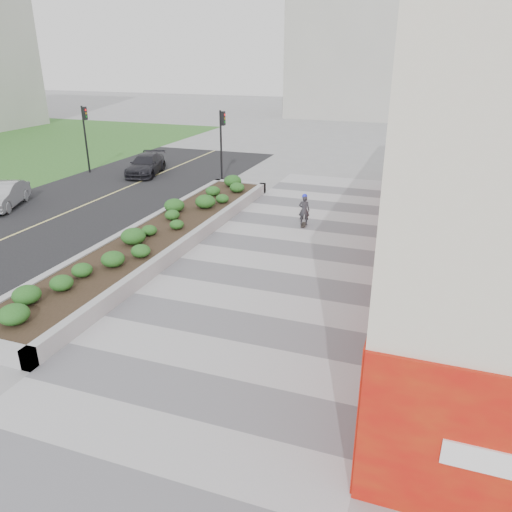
{
  "coord_description": "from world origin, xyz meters",
  "views": [
    {
      "loc": [
        4.61,
        -9.76,
        7.24
      ],
      "look_at": [
        -0.45,
        4.43,
        1.1
      ],
      "focal_mm": 35.0,
      "sensor_mm": 36.0,
      "label": 1
    }
  ],
  "objects_px": {
    "traffic_signal_near": "(222,136)",
    "skateboarder": "(304,210)",
    "planter": "(161,233)",
    "car_silver": "(3,195)",
    "traffic_signal_far": "(85,129)",
    "car_dark": "(146,165)"
  },
  "relations": [
    {
      "from": "planter",
      "to": "skateboarder",
      "type": "bearing_deg",
      "value": 39.47
    },
    {
      "from": "skateboarder",
      "to": "car_silver",
      "type": "height_order",
      "value": "skateboarder"
    },
    {
      "from": "planter",
      "to": "car_silver",
      "type": "relative_size",
      "value": 4.73
    },
    {
      "from": "traffic_signal_far",
      "to": "car_dark",
      "type": "relative_size",
      "value": 0.99
    },
    {
      "from": "planter",
      "to": "skateboarder",
      "type": "xyz_separation_m",
      "value": [
        4.96,
        4.09,
        0.34
      ]
    },
    {
      "from": "car_dark",
      "to": "skateboarder",
      "type": "bearing_deg",
      "value": -42.31
    },
    {
      "from": "traffic_signal_far",
      "to": "car_silver",
      "type": "distance_m",
      "value": 8.46
    },
    {
      "from": "traffic_signal_near",
      "to": "skateboarder",
      "type": "relative_size",
      "value": 2.81
    },
    {
      "from": "skateboarder",
      "to": "car_dark",
      "type": "distance_m",
      "value": 13.87
    },
    {
      "from": "traffic_signal_near",
      "to": "traffic_signal_far",
      "type": "xyz_separation_m",
      "value": [
        -9.2,
        -0.5,
        0.0
      ]
    },
    {
      "from": "skateboarder",
      "to": "car_dark",
      "type": "bearing_deg",
      "value": 143.49
    },
    {
      "from": "planter",
      "to": "traffic_signal_near",
      "type": "distance_m",
      "value": 10.9
    },
    {
      "from": "traffic_signal_near",
      "to": "car_dark",
      "type": "distance_m",
      "value": 5.88
    },
    {
      "from": "planter",
      "to": "skateboarder",
      "type": "height_order",
      "value": "skateboarder"
    },
    {
      "from": "traffic_signal_far",
      "to": "car_silver",
      "type": "relative_size",
      "value": 1.1
    },
    {
      "from": "car_silver",
      "to": "car_dark",
      "type": "distance_m",
      "value": 9.32
    },
    {
      "from": "traffic_signal_near",
      "to": "car_silver",
      "type": "distance_m",
      "value": 12.15
    },
    {
      "from": "traffic_signal_near",
      "to": "skateboarder",
      "type": "xyz_separation_m",
      "value": [
        6.69,
        -6.41,
        -2.0
      ]
    },
    {
      "from": "planter",
      "to": "car_silver",
      "type": "distance_m",
      "value": 10.17
    },
    {
      "from": "traffic_signal_near",
      "to": "car_silver",
      "type": "relative_size",
      "value": 1.1
    },
    {
      "from": "traffic_signal_far",
      "to": "planter",
      "type": "bearing_deg",
      "value": -42.46
    },
    {
      "from": "traffic_signal_far",
      "to": "skateboarder",
      "type": "bearing_deg",
      "value": -20.42
    }
  ]
}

